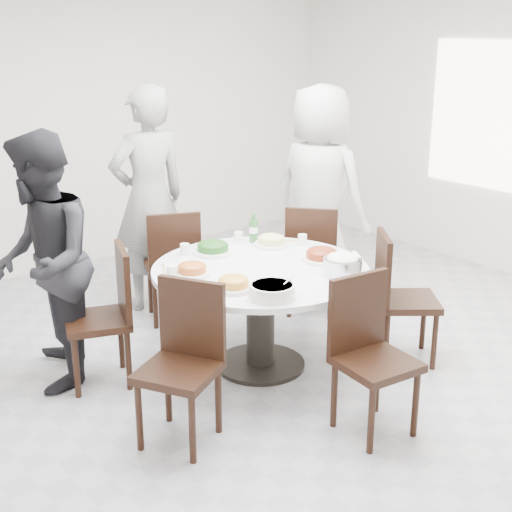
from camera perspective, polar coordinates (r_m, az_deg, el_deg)
floor at (r=5.28m, az=2.21°, el=-8.30°), size 6.00×6.00×0.01m
wall_back at (r=7.32m, az=-13.49°, el=10.19°), size 6.00×0.01×2.80m
dining_table at (r=5.04m, az=0.36°, el=-4.95°), size 1.50×1.50×0.75m
chair_ne at (r=6.00m, az=4.52°, el=-0.15°), size 0.59×0.59×0.95m
chair_n at (r=5.86m, az=-6.73°, el=-0.66°), size 0.56×0.56×0.95m
chair_nw at (r=4.90m, az=-12.61°, el=-4.85°), size 0.54×0.54×0.95m
chair_sw at (r=4.14m, az=-6.26°, el=-8.90°), size 0.57×0.57×0.95m
chair_s at (r=4.27m, az=9.62°, el=-8.18°), size 0.47×0.47×0.95m
chair_se at (r=5.22m, az=12.04°, el=-3.33°), size 0.59×0.59×0.95m
diner_right at (r=6.29m, az=5.07°, el=5.08°), size 0.79×1.03×1.87m
diner_middle at (r=6.06m, az=-8.58°, el=4.52°), size 0.71×0.49×1.89m
diner_left at (r=4.86m, az=-16.67°, el=-0.52°), size 0.94×1.03×1.72m
dish_greens at (r=5.20m, az=-3.47°, el=0.60°), size 0.29×0.29×0.08m
dish_pale at (r=5.36m, az=1.23°, el=1.14°), size 0.25×0.25×0.07m
dish_orange at (r=4.76m, az=-5.13°, el=-1.18°), size 0.24×0.24×0.07m
dish_redbrown at (r=5.05m, az=5.29°, el=0.01°), size 0.29×0.29×0.07m
dish_tofu at (r=4.49m, az=-1.80°, el=-2.33°), size 0.25×0.25×0.06m
rice_bowl at (r=4.79m, az=6.93°, el=-0.84°), size 0.26×0.26×0.11m
soup_bowl at (r=4.35m, az=1.30°, el=-2.83°), size 0.28×0.28×0.09m
beverage_bottle at (r=5.44m, az=-0.20°, el=2.27°), size 0.06×0.06×0.23m
tea_cups at (r=5.33m, az=-3.96°, el=1.07°), size 0.07×0.07×0.08m
chopsticks at (r=5.43m, az=-4.00°, el=1.01°), size 0.24×0.04×0.01m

